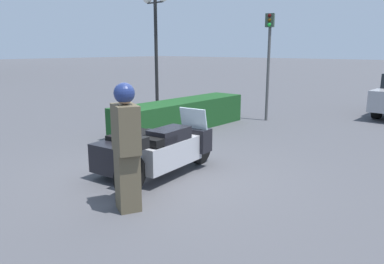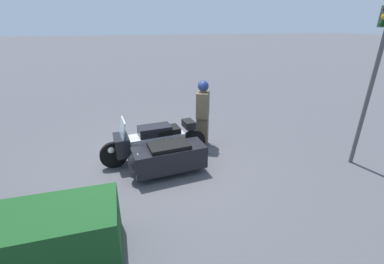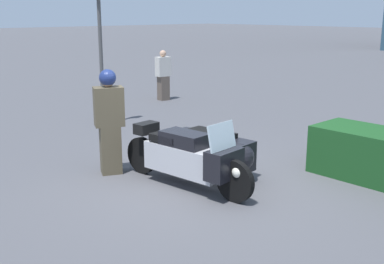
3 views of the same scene
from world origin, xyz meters
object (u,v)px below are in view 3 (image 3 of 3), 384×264
Objects in this scene: police_motorcycle at (202,153)px; traffic_light_far at (100,32)px; pedestrian_bystander at (163,75)px; officer_rider at (109,119)px.

police_motorcycle is 4.97m from traffic_light_far.
police_motorcycle is 1.67× the size of pedestrian_bystander.
traffic_light_far reaches higher than officer_rider.
traffic_light_far is at bearing -56.38° from pedestrian_bystander.
traffic_light_far is 4.02m from pedestrian_bystander.
police_motorcycle is at bearing -121.27° from officer_rider.
police_motorcycle is 1.69m from officer_rider.
officer_rider is 7.16m from pedestrian_bystander.
pedestrian_bystander is (-6.23, 4.35, 0.32)m from police_motorcycle.
police_motorcycle is at bearing -28.60° from pedestrian_bystander.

